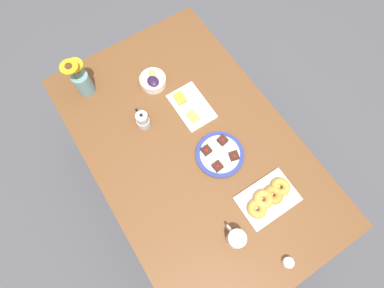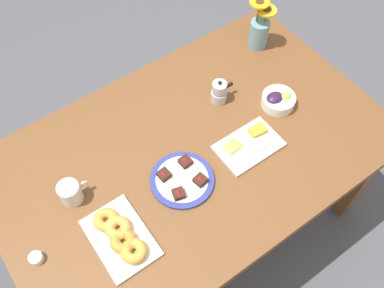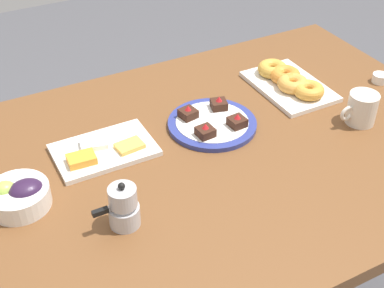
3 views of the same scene
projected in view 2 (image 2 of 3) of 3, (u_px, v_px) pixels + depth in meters
ground_plane at (192, 221)px, 2.35m from camera, size 6.00×6.00×0.00m
dining_table at (192, 160)px, 1.81m from camera, size 1.60×1.00×0.74m
coffee_mug at (71, 192)px, 1.58m from camera, size 0.12×0.08×0.09m
grape_bowl at (278, 100)px, 1.84m from camera, size 0.14×0.14×0.07m
cheese_platter at (249, 144)px, 1.73m from camera, size 0.26×0.17×0.03m
croissant_platter at (120, 236)px, 1.51m from camera, size 0.19×0.28×0.05m
jam_cup_honey at (36, 258)px, 1.47m from camera, size 0.05×0.05×0.03m
dessert_plate at (182, 179)px, 1.65m from camera, size 0.25×0.25×0.05m
flower_vase at (259, 31)px, 1.99m from camera, size 0.12×0.11×0.25m
moka_pot at (219, 92)px, 1.83m from camera, size 0.11×0.07×0.12m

